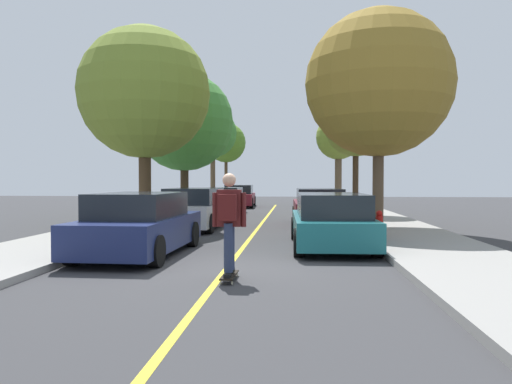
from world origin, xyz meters
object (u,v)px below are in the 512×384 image
street_tree_left_farthest (226,143)px  parked_car_left_near (194,209)px  parked_car_right_nearest (331,221)px  skateboard (229,275)px  street_tree_right_near (356,125)px  street_tree_left_far (213,134)px  street_tree_right_nearest (379,84)px  parked_car_left_far (223,201)px  parked_car_left_farthest (239,196)px  street_tree_left_near (184,122)px  street_tree_right_far (338,138)px  skateboarder (229,217)px  parked_car_left_nearest (140,225)px  street_tree_left_nearest (144,93)px  fire_hydrant (379,223)px  parked_car_right_near (319,207)px

street_tree_left_farthest → parked_car_left_near: bearing=-85.0°
parked_car_left_near → parked_car_right_nearest: (4.43, -4.31, -0.02)m
parked_car_right_nearest → skateboard: bearing=-115.7°
street_tree_right_near → street_tree_left_far: bearing=131.9°
street_tree_right_near → street_tree_right_nearest: bearing=-90.0°
parked_car_left_far → street_tree_left_farthest: 14.17m
street_tree_left_far → skateboard: (4.23, -23.00, -4.61)m
street_tree_right_nearest → street_tree_right_near: bearing=90.0°
parked_car_left_farthest → street_tree_left_near: bearing=-103.9°
street_tree_right_far → parked_car_right_nearest: bearing=-95.5°
parked_car_left_near → skateboarder: (2.41, -8.53, 0.38)m
street_tree_left_far → skateboarder: size_ratio=3.56×
parked_car_left_nearest → skateboard: bearing=-47.1°
street_tree_left_near → street_tree_right_nearest: size_ratio=0.95×
parked_car_left_farthest → skateboard: 22.37m
street_tree_right_far → street_tree_left_nearest: bearing=-119.7°
parked_car_left_nearest → fire_hydrant: parked_car_left_nearest is taller
parked_car_left_near → street_tree_left_nearest: (-1.81, 0.25, 4.09)m
street_tree_left_nearest → skateboard: 10.79m
street_tree_left_near → street_tree_left_far: size_ratio=1.09×
street_tree_right_near → skateboard: bearing=-105.3°
parked_car_right_nearest → parked_car_right_near: parked_car_right_near is taller
street_tree_left_far → parked_car_left_nearest: bearing=-84.9°
parked_car_right_nearest → skateboarder: skateboarder is taller
parked_car_left_far → parked_car_right_nearest: size_ratio=0.90×
skateboarder → parked_car_left_nearest: bearing=132.5°
street_tree_left_nearest → street_tree_left_near: size_ratio=1.04×
parked_car_left_far → skateboard: size_ratio=4.98×
street_tree_right_near → skateboarder: size_ratio=3.17×
street_tree_left_farthest → fire_hydrant: (7.74, -23.09, -4.07)m
parked_car_left_far → fire_hydrant: (5.93, -9.59, -0.17)m
parked_car_left_farthest → street_tree_left_farthest: size_ratio=0.76×
street_tree_right_near → fire_hydrant: size_ratio=7.80×
parked_car_left_far → parked_car_left_farthest: 6.72m
parked_car_left_far → skateboarder: 15.74m
street_tree_right_far → parked_car_left_farthest: bearing=-174.1°
street_tree_left_far → street_tree_right_far: size_ratio=1.08×
parked_car_left_far → street_tree_right_near: (6.24, -1.49, 3.50)m
parked_car_left_far → street_tree_left_far: street_tree_left_far is taller
parked_car_left_farthest → fire_hydrant: bearing=-70.0°
parked_car_left_farthest → skateboarder: (2.42, -22.27, 0.41)m
parked_car_left_nearest → street_tree_left_nearest: size_ratio=0.63×
street_tree_left_farthest → skateboard: size_ratio=7.09×
parked_car_right_near → street_tree_right_near: 5.49m
parked_car_left_nearest → skateboarder: bearing=-47.5°
parked_car_right_near → parked_car_left_nearest: bearing=-120.3°
parked_car_left_nearest → street_tree_right_near: size_ratio=0.81×
street_tree_left_far → skateboarder: 23.69m
street_tree_left_far → street_tree_left_nearest: bearing=-90.0°
street_tree_left_nearest → parked_car_left_nearest: bearing=-73.6°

